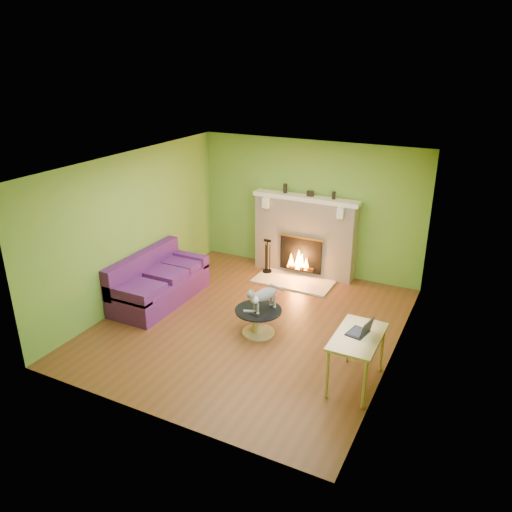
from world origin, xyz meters
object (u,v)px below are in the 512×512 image
(sofa, at_px, (158,283))
(cat, at_px, (265,297))
(coffee_table, at_px, (258,320))
(desk, at_px, (357,341))

(sofa, height_order, cat, sofa)
(sofa, distance_m, coffee_table, 2.11)
(coffee_table, distance_m, cat, 0.40)
(desk, bearing_deg, cat, 158.84)
(sofa, distance_m, desk, 3.91)
(coffee_table, height_order, desk, desk)
(sofa, bearing_deg, coffee_table, -6.29)
(desk, distance_m, cat, 1.75)
(sofa, xyz_separation_m, cat, (2.18, -0.18, 0.29))
(sofa, relative_size, desk, 1.92)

